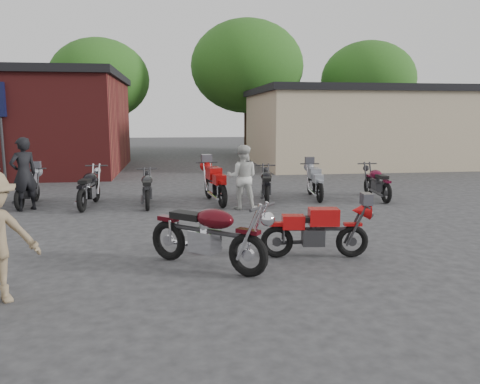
{
  "coord_description": "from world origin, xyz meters",
  "views": [
    {
      "loc": [
        -0.64,
        -7.82,
        2.46
      ],
      "look_at": [
        0.68,
        1.54,
        0.9
      ],
      "focal_mm": 35.0,
      "sensor_mm": 36.0,
      "label": 1
    }
  ],
  "objects": [
    {
      "name": "vintage_motorcycle",
      "position": [
        -0.13,
        -0.53,
        0.64
      ],
      "size": [
        2.14,
        1.96,
        1.27
      ],
      "primitive_type": null,
      "rotation": [
        0.0,
        0.0,
        -0.7
      ],
      "color": "#45080F",
      "rests_on": "ground"
    },
    {
      "name": "row_bike_4",
      "position": [
        0.47,
        5.19,
        0.6
      ],
      "size": [
        1.02,
        2.15,
        1.2
      ],
      "primitive_type": null,
      "rotation": [
        0.0,
        0.0,
        1.74
      ],
      "color": "#BB100F",
      "rests_on": "ground"
    },
    {
      "name": "person_light",
      "position": [
        1.12,
        4.22,
        0.85
      ],
      "size": [
        0.92,
        0.77,
        1.69
      ],
      "primitive_type": "imported",
      "rotation": [
        0.0,
        0.0,
        2.97
      ],
      "color": "beige",
      "rests_on": "ground"
    },
    {
      "name": "row_bike_6",
      "position": [
        3.48,
        5.47,
        0.54
      ],
      "size": [
        0.78,
        1.91,
        1.08
      ],
      "primitive_type": null,
      "rotation": [
        0.0,
        0.0,
        1.48
      ],
      "color": "#90959E",
      "rests_on": "ground"
    },
    {
      "name": "helmet",
      "position": [
        -0.23,
        0.39,
        0.11
      ],
      "size": [
        0.26,
        0.26,
        0.21
      ],
      "primitive_type": "ellipsoid",
      "rotation": [
        0.0,
        0.0,
        -0.14
      ],
      "color": "red",
      "rests_on": "ground"
    },
    {
      "name": "tree_2",
      "position": [
        4.0,
        22.0,
        4.4
      ],
      "size": [
        7.04,
        7.04,
        8.8
      ],
      "primitive_type": null,
      "color": "#224C14",
      "rests_on": "ground"
    },
    {
      "name": "row_bike_7",
      "position": [
        5.26,
        5.12,
        0.55
      ],
      "size": [
        0.7,
        1.91,
        1.09
      ],
      "primitive_type": null,
      "rotation": [
        0.0,
        0.0,
        1.53
      ],
      "color": "#580B23",
      "rests_on": "ground"
    },
    {
      "name": "stucco_building",
      "position": [
        8.5,
        15.0,
        1.75
      ],
      "size": [
        10.0,
        8.0,
        3.5
      ],
      "primitive_type": "cube",
      "color": "tan",
      "rests_on": "ground"
    },
    {
      "name": "person_dark",
      "position": [
        -4.5,
        4.82,
        0.95
      ],
      "size": [
        0.82,
        0.8,
        1.9
      ],
      "primitive_type": "imported",
      "rotation": [
        0.0,
        0.0,
        3.85
      ],
      "color": "black",
      "rests_on": "ground"
    },
    {
      "name": "row_bike_2",
      "position": [
        -2.94,
        5.1,
        0.58
      ],
      "size": [
        0.82,
        2.04,
        1.15
      ],
      "primitive_type": null,
      "rotation": [
        0.0,
        0.0,
        1.49
      ],
      "color": "black",
      "rests_on": "ground"
    },
    {
      "name": "row_bike_5",
      "position": [
        1.96,
        5.2,
        0.54
      ],
      "size": [
        0.91,
        1.94,
        1.08
      ],
      "primitive_type": null,
      "rotation": [
        0.0,
        0.0,
        1.41
      ],
      "color": "black",
      "rests_on": "ground"
    },
    {
      "name": "tree_3",
      "position": [
        12.0,
        22.0,
        3.8
      ],
      "size": [
        6.08,
        6.08,
        7.6
      ],
      "primitive_type": null,
      "color": "#224C14",
      "rests_on": "ground"
    },
    {
      "name": "sportbike",
      "position": [
        1.78,
        -0.21,
        0.52
      ],
      "size": [
        1.87,
        0.81,
        1.05
      ],
      "primitive_type": null,
      "rotation": [
        0.0,
        0.0,
        -0.12
      ],
      "color": "red",
      "rests_on": "ground"
    },
    {
      "name": "row_bike_3",
      "position": [
        -1.39,
        4.99,
        0.52
      ],
      "size": [
        0.69,
        1.84,
        1.05
      ],
      "primitive_type": null,
      "rotation": [
        0.0,
        0.0,
        1.62
      ],
      "color": "black",
      "rests_on": "ground"
    },
    {
      "name": "row_bike_1",
      "position": [
        -4.64,
        5.49,
        0.53
      ],
      "size": [
        0.64,
        1.83,
        1.05
      ],
      "primitive_type": null,
      "rotation": [
        0.0,
        0.0,
        1.55
      ],
      "color": "gray",
      "rests_on": "ground"
    },
    {
      "name": "ground",
      "position": [
        0.0,
        0.0,
        0.0
      ],
      "size": [
        90.0,
        90.0,
        0.0
      ],
      "primitive_type": "plane",
      "color": "#2B2B2E"
    },
    {
      "name": "tree_1",
      "position": [
        -5.0,
        22.0,
        3.7
      ],
      "size": [
        5.92,
        5.92,
        7.4
      ],
      "primitive_type": null,
      "color": "#224C14",
      "rests_on": "ground"
    }
  ]
}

